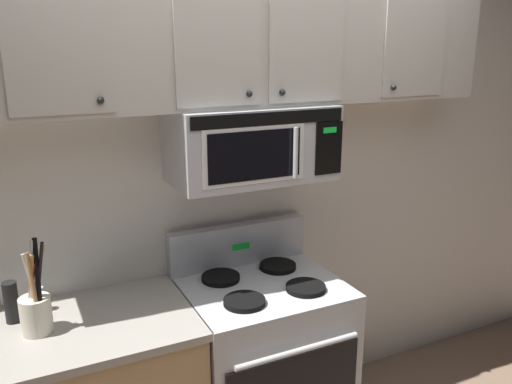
{
  "coord_description": "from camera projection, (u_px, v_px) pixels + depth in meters",
  "views": [
    {
      "loc": [
        -1.05,
        -1.67,
        2.03
      ],
      "look_at": [
        0.0,
        0.49,
        1.35
      ],
      "focal_mm": 37.01,
      "sensor_mm": 36.0,
      "label": 1
    }
  ],
  "objects": [
    {
      "name": "stove_range",
      "position": [
        262.0,
        362.0,
        2.67
      ],
      "size": [
        0.76,
        0.69,
        1.12
      ],
      "color": "#B7BABF",
      "rests_on": "ground_plane"
    },
    {
      "name": "back_wall",
      "position": [
        231.0,
        178.0,
        2.75
      ],
      "size": [
        5.2,
        0.1,
        2.7
      ],
      "primitive_type": "cube",
      "color": "silver",
      "rests_on": "ground_plane"
    },
    {
      "name": "salt_shaker",
      "position": [
        40.0,
        299.0,
        2.29
      ],
      "size": [
        0.04,
        0.04,
        0.11
      ],
      "color": "white",
      "rests_on": "counter_segment"
    },
    {
      "name": "upper_cabinets",
      "position": [
        248.0,
        44.0,
        2.38
      ],
      "size": [
        2.5,
        0.36,
        0.55
      ],
      "color": "#BCB7AD"
    },
    {
      "name": "utensil_crock_cream",
      "position": [
        36.0,
        309.0,
        2.11
      ],
      "size": [
        0.13,
        0.12,
        0.4
      ],
      "color": "beige",
      "rests_on": "counter_segment"
    },
    {
      "name": "over_range_microwave",
      "position": [
        251.0,
        143.0,
        2.48
      ],
      "size": [
        0.76,
        0.43,
        0.35
      ],
      "color": "#B7BABF"
    },
    {
      "name": "pepper_mill",
      "position": [
        11.0,
        302.0,
        2.19
      ],
      "size": [
        0.06,
        0.06,
        0.18
      ],
      "primitive_type": "cylinder",
      "color": "black",
      "rests_on": "counter_segment"
    }
  ]
}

